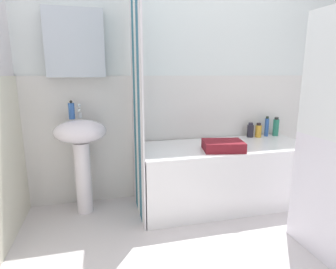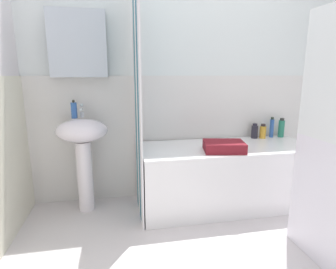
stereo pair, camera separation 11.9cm
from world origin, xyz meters
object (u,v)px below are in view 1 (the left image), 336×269
sink (81,146)px  shampoo_bottle (250,130)px  conditioner_bottle (258,131)px  lotion_bottle (267,127)px  body_wash_bottle (276,127)px  towel_folded (223,146)px  soap_dispenser (72,111)px  bathtub (224,174)px

sink → shampoo_bottle: sink is taller
sink → conditioner_bottle: 1.77m
lotion_bottle → shampoo_bottle: bearing=-178.8°
body_wash_bottle → towel_folded: size_ratio=0.59×
shampoo_bottle → towel_folded: 0.64m
lotion_bottle → conditioner_bottle: size_ratio=1.42×
body_wash_bottle → towel_folded: body_wash_bottle is taller
sink → towel_folded: 1.22m
shampoo_bottle → towel_folded: (-0.50, -0.40, -0.03)m
sink → conditioner_bottle: bearing=3.1°
lotion_bottle → soap_dispenser: bearing=-178.3°
bathtub → body_wash_bottle: body_wash_bottle is taller
body_wash_bottle → conditioner_bottle: body_wash_bottle is taller
lotion_bottle → towel_folded: bearing=-149.5°
soap_dispenser → shampoo_bottle: 1.77m
bathtub → lotion_bottle: lotion_bottle is taller
bathtub → lotion_bottle: size_ratio=7.55×
conditioner_bottle → towel_folded: conditioner_bottle is taller
lotion_bottle → towel_folded: (-0.69, -0.41, -0.06)m
lotion_bottle → shampoo_bottle: lotion_bottle is taller
sink → soap_dispenser: soap_dispenser is taller
sink → towel_folded: bearing=-13.6°
shampoo_bottle → towel_folded: size_ratio=0.45×
sink → towel_folded: size_ratio=2.48×
towel_folded → lotion_bottle: bearing=30.5°
conditioner_bottle → shampoo_bottle: shampoo_bottle is taller
bathtub → towel_folded: size_ratio=4.74×
bathtub → shampoo_bottle: bearing=31.9°
conditioner_bottle → body_wash_bottle: bearing=5.0°
conditioner_bottle → lotion_bottle: bearing=12.7°
sink → body_wash_bottle: 1.99m
bathtub → soap_dispenser: bearing=171.8°
body_wash_bottle → lotion_bottle: 0.11m
bathtub → towel_folded: bearing=-122.5°
sink → conditioner_bottle: sink is taller
sink → soap_dispenser: (-0.06, 0.06, 0.29)m
sink → body_wash_bottle: bearing=3.3°
conditioner_bottle → shampoo_bottle: bearing=165.2°
body_wash_bottle → lotion_bottle: size_ratio=0.94×
soap_dispenser → body_wash_bottle: (2.05, 0.05, -0.25)m
conditioner_bottle → towel_folded: bearing=-146.5°
lotion_bottle → conditioner_bottle: 0.12m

